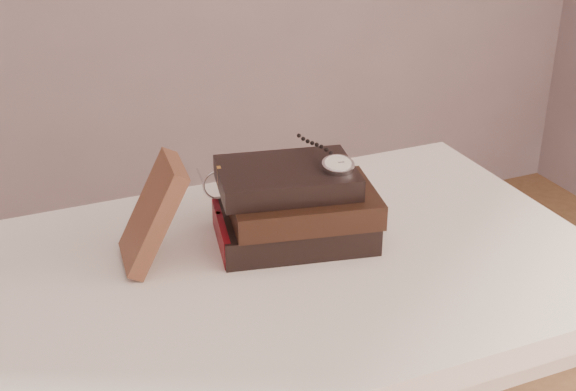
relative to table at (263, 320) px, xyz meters
name	(u,v)px	position (x,y,z in m)	size (l,w,h in m)	color
table	(263,320)	(0.00, 0.00, 0.00)	(1.00, 0.60, 0.75)	white
book_stack	(295,207)	(0.08, 0.06, 0.15)	(0.26, 0.21, 0.12)	black
journal	(153,214)	(-0.14, 0.07, 0.17)	(0.02, 0.10, 0.17)	#48281B
pocket_watch	(336,163)	(0.13, 0.04, 0.22)	(0.06, 0.15, 0.02)	silver
eyeglasses	(233,183)	(0.01, 0.15, 0.16)	(0.12, 0.13, 0.05)	silver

